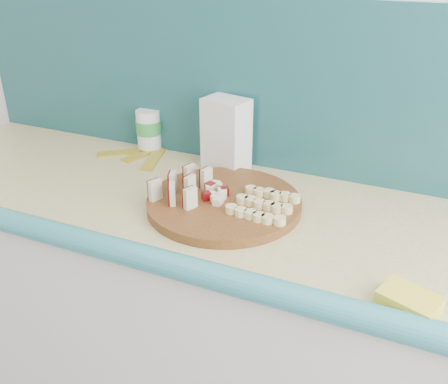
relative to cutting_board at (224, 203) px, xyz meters
name	(u,v)px	position (x,y,z in m)	size (l,w,h in m)	color
kitchen_counter	(244,340)	(0.06, 0.01, -0.47)	(2.20, 0.63, 0.91)	silver
backsplash	(286,89)	(0.06, 0.30, 0.24)	(2.20, 0.02, 0.50)	teal
cutting_board	(224,203)	(0.00, 0.00, 0.00)	(0.41, 0.41, 0.03)	#4A270F
apple_wedges	(182,186)	(-0.11, -0.03, 0.04)	(0.12, 0.16, 0.06)	beige
apple_chunks	(215,193)	(-0.03, 0.00, 0.02)	(0.07, 0.06, 0.02)	#F8E9C6
banana_slices	(264,204)	(0.11, 0.00, 0.02)	(0.16, 0.16, 0.02)	#E1CE8A
flour_bag	(226,135)	(-0.10, 0.23, 0.10)	(0.13, 0.09, 0.22)	silver
canister	(149,129)	(-0.39, 0.27, 0.06)	(0.08, 0.08, 0.13)	white
sponge	(409,301)	(0.49, -0.23, 0.00)	(0.11, 0.08, 0.03)	gold
banana_peel	(140,155)	(-0.39, 0.21, -0.01)	(0.24, 0.21, 0.01)	gold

